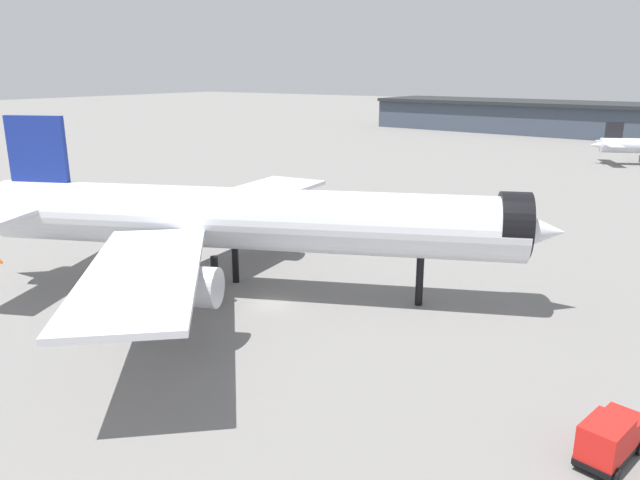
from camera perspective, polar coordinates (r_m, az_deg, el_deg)
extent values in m
plane|color=slate|center=(62.52, -4.67, -6.10)|extent=(900.00, 900.00, 0.00)
cylinder|color=silver|center=(62.93, -6.78, 2.01)|extent=(53.47, 28.98, 6.44)
cone|color=silver|center=(61.26, 19.13, 0.85)|extent=(9.07, 8.68, 6.31)
cone|color=silver|center=(75.67, -27.52, 2.66)|extent=(10.16, 9.04, 6.12)
cylinder|color=black|center=(60.95, 17.97, 1.35)|extent=(5.33, 7.12, 6.51)
cube|color=silver|center=(79.07, -6.55, 4.28)|extent=(11.70, 25.96, 0.52)
cylinder|color=#B7BAC1|center=(76.35, -6.16, 2.24)|extent=(8.58, 6.46, 3.54)
cube|color=silver|center=(50.59, -16.54, -2.97)|extent=(23.54, 24.56, 0.52)
cylinder|color=#B7BAC1|center=(53.30, -13.65, -4.21)|extent=(8.58, 6.46, 3.54)
cube|color=navy|center=(72.18, -25.19, 6.57)|extent=(6.36, 3.36, 10.31)
cube|color=silver|center=(78.95, -22.78, 4.19)|extent=(8.73, 11.22, 0.39)
cylinder|color=black|center=(62.10, 9.45, -3.88)|extent=(0.77, 0.77, 5.15)
cylinder|color=black|center=(68.42, -8.07, -1.94)|extent=(0.77, 0.77, 5.15)
cylinder|color=black|center=(62.37, -9.95, -3.81)|extent=(0.77, 0.77, 5.15)
cone|color=silver|center=(170.61, 25.12, 8.18)|extent=(5.85, 5.21, 3.52)
cube|color=black|center=(171.09, 26.17, 9.08)|extent=(4.04, 2.12, 5.93)
cube|color=silver|center=(175.10, 25.47, 8.43)|extent=(5.58, 7.16, 0.22)
cube|color=silver|center=(167.20, 26.20, 8.05)|extent=(5.58, 7.16, 0.22)
cube|color=black|center=(43.27, 25.78, -17.57)|extent=(3.38, 5.86, 0.35)
cube|color=red|center=(44.13, 26.74, -15.52)|extent=(2.70, 2.63, 1.60)
cube|color=#1E2D38|center=(44.81, 27.25, -14.63)|extent=(1.91, 0.48, 0.80)
cube|color=red|center=(41.80, 25.49, -16.72)|extent=(2.93, 3.70, 2.20)
cylinder|color=black|center=(45.22, 25.27, -16.23)|extent=(0.46, 0.94, 0.90)
cylinder|color=black|center=(44.67, 28.11, -17.04)|extent=(0.46, 0.94, 0.90)
cylinder|color=black|center=(42.12, 23.23, -18.50)|extent=(0.46, 0.94, 0.90)
cylinder|color=black|center=(41.53, 26.30, -19.44)|extent=(0.46, 0.94, 0.90)
cone|color=#F2600C|center=(84.96, -28.11, -1.77)|extent=(0.52, 0.52, 0.65)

